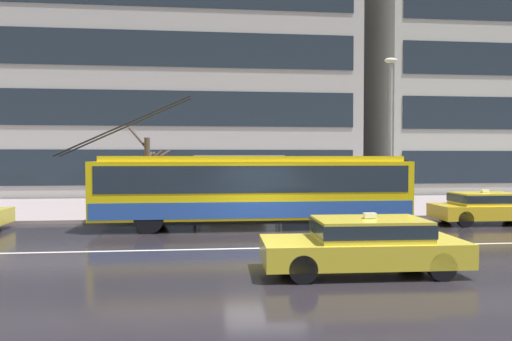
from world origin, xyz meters
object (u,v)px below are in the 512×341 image
object	(u,v)px
pedestrian_at_shelter	(196,178)
pedestrian_approaching_curb	(196,179)
pedestrian_walking_past	(138,177)
taxi_oncoming_near	(365,243)
street_tree_bare	(148,169)
street_lamp	(390,122)
trolleybus	(253,188)
taxi_ahead_of_bus	(487,206)
bus_shelter	(238,170)

from	to	relation	value
pedestrian_at_shelter	pedestrian_approaching_curb	xyz separation A→B (m)	(-0.05, 1.48, -0.08)
pedestrian_walking_past	taxi_oncoming_near	bearing A→B (deg)	-56.25
pedestrian_walking_past	street_tree_bare	size ratio (longest dim) A/B	0.51
taxi_oncoming_near	street_tree_bare	bearing A→B (deg)	118.97
taxi_oncoming_near	street_lamp	distance (m)	11.00
trolleybus	pedestrian_approaching_curb	xyz separation A→B (m)	(-2.33, 4.55, 0.15)
trolleybus	taxi_ahead_of_bus	xyz separation A→B (m)	(9.48, -0.10, -0.81)
street_lamp	pedestrian_approaching_curb	bearing A→B (deg)	165.76
pedestrian_at_shelter	street_lamp	size ratio (longest dim) A/B	0.28
taxi_oncoming_near	pedestrian_at_shelter	bearing A→B (deg)	112.63
trolleybus	taxi_oncoming_near	xyz separation A→B (m)	(1.95, -7.07, -0.81)
pedestrian_walking_past	street_tree_bare	distance (m)	1.80
taxi_oncoming_near	pedestrian_approaching_curb	distance (m)	12.42
street_lamp	street_tree_bare	world-z (taller)	street_lamp
taxi_ahead_of_bus	taxi_oncoming_near	bearing A→B (deg)	-137.22
taxi_ahead_of_bus	street_tree_bare	distance (m)	15.02
bus_shelter	street_tree_bare	world-z (taller)	street_tree_bare
pedestrian_walking_past	trolleybus	bearing A→B (deg)	-32.46
pedestrian_at_shelter	street_lamp	xyz separation A→B (m)	(8.68, -0.73, 2.50)
taxi_oncoming_near	taxi_ahead_of_bus	bearing A→B (deg)	42.78
trolleybus	street_tree_bare	world-z (taller)	trolleybus
taxi_ahead_of_bus	pedestrian_walking_past	size ratio (longest dim) A/B	2.16
bus_shelter	taxi_oncoming_near	bearing A→B (deg)	-78.37
taxi_ahead_of_bus	pedestrian_at_shelter	size ratio (longest dim) A/B	2.24
pedestrian_approaching_curb	bus_shelter	bearing A→B (deg)	-15.25
trolleybus	pedestrian_at_shelter	world-z (taller)	trolleybus
pedestrian_at_shelter	pedestrian_approaching_curb	bearing A→B (deg)	91.82
taxi_oncoming_near	trolleybus	bearing A→B (deg)	105.39
taxi_ahead_of_bus	taxi_oncoming_near	size ratio (longest dim) A/B	0.95
taxi_ahead_of_bus	pedestrian_approaching_curb	bearing A→B (deg)	158.49
street_lamp	street_tree_bare	size ratio (longest dim) A/B	1.74
street_tree_bare	taxi_oncoming_near	bearing A→B (deg)	-61.03
pedestrian_walking_past	bus_shelter	bearing A→B (deg)	11.77
pedestrian_walking_past	taxi_ahead_of_bus	bearing A→B (deg)	-12.51
taxi_ahead_of_bus	pedestrian_walking_past	bearing A→B (deg)	167.49
taxi_ahead_of_bus	pedestrian_approaching_curb	world-z (taller)	pedestrian_approaching_curb
trolleybus	bus_shelter	size ratio (longest dim) A/B	3.20
bus_shelter	pedestrian_at_shelter	size ratio (longest dim) A/B	2.09
taxi_ahead_of_bus	pedestrian_walking_past	xyz separation A→B (m)	(-14.31, 3.17, 1.10)
taxi_oncoming_near	pedestrian_walking_past	xyz separation A→B (m)	(-6.78, 10.14, 1.09)
pedestrian_at_shelter	street_tree_bare	world-z (taller)	street_tree_bare
pedestrian_at_shelter	pedestrian_walking_past	world-z (taller)	pedestrian_walking_past
taxi_oncoming_near	pedestrian_at_shelter	size ratio (longest dim) A/B	2.37
bus_shelter	pedestrian_approaching_curb	bearing A→B (deg)	164.75
pedestrian_approaching_curb	street_lamp	size ratio (longest dim) A/B	0.28
trolleybus	street_tree_bare	distance (m)	6.73
pedestrian_at_shelter	pedestrian_approaching_curb	world-z (taller)	pedestrian_approaching_curb
pedestrian_at_shelter	street_lamp	bearing A→B (deg)	-4.84
taxi_oncoming_near	street_lamp	bearing A→B (deg)	64.65
taxi_oncoming_near	street_lamp	size ratio (longest dim) A/B	0.67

